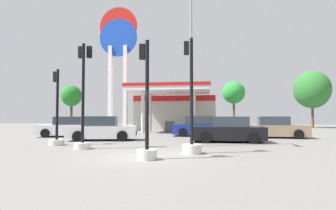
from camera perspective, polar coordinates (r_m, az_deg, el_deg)
name	(u,v)px	position (r m, az deg, el deg)	size (l,w,h in m)	color
ground_plane	(140,156)	(10.72, -5.90, -10.76)	(90.00, 90.00, 0.00)	slate
gas_station	(176,110)	(31.16, 1.63, -1.17)	(9.05, 11.51, 4.56)	beige
station_pole_sign	(118,51)	(30.80, -10.54, 11.26)	(4.24, 0.56, 13.71)	white
car_0	(275,128)	(21.04, 21.80, -4.58)	(4.44, 2.20, 1.55)	black
car_1	(68,128)	(22.03, -20.50, -4.52)	(4.57, 2.63, 1.54)	black
car_2	(102,129)	(18.04, -13.82, -5.06)	(4.65, 2.74, 1.56)	black
car_3	(228,130)	(16.70, 12.65, -5.31)	(4.34, 2.03, 1.54)	black
car_6	(200,127)	(21.38, 6.89, -4.67)	(4.47, 2.15, 1.58)	black
traffic_signal_0	(191,126)	(11.34, 4.96, -4.39)	(0.81, 0.81, 4.89)	silver
traffic_signal_1	(83,113)	(13.50, -17.59, -1.62)	(0.79, 0.79, 5.08)	silver
traffic_signal_2	(57,125)	(15.72, -22.58, -3.90)	(0.78, 0.78, 4.12)	silver
traffic_signal_3	(146,126)	(9.78, -4.60, -4.57)	(0.72, 0.72, 4.35)	silver
tree_0	(72,96)	(42.42, -19.83, 1.79)	(2.96, 2.96, 6.20)	brown
tree_1	(148,101)	(37.08, -4.33, 0.90)	(3.36, 3.36, 5.22)	brown
tree_2	(234,93)	(38.04, 13.80, 2.55)	(3.07, 3.07, 6.39)	brown
tree_3	(312,90)	(41.64, 28.30, 2.90)	(4.75, 4.75, 7.80)	brown
corner_streetlamp	(191,57)	(14.23, 4.92, 10.23)	(0.24, 1.48, 7.90)	gray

